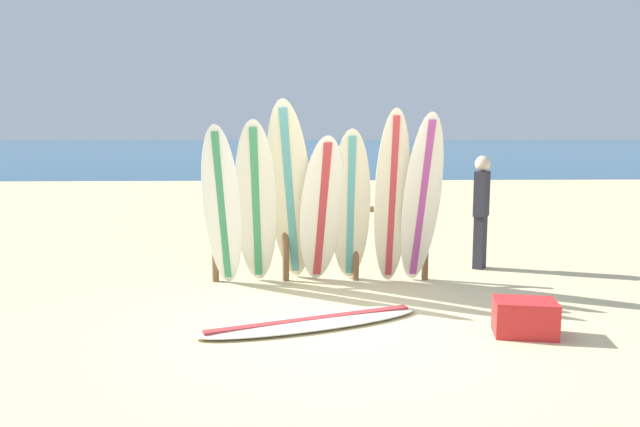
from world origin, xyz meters
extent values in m
plane|color=beige|center=(0.00, 0.00, 0.00)|extent=(120.00, 120.00, 0.00)
cube|color=#1E5984|center=(0.00, 58.00, 0.00)|extent=(120.00, 80.00, 0.01)
cylinder|color=brown|center=(-1.65, 1.98, 0.56)|extent=(0.09, 0.09, 1.13)
cylinder|color=brown|center=(-0.70, 1.98, 0.56)|extent=(0.09, 0.09, 1.13)
cylinder|color=brown|center=(0.25, 1.98, 0.56)|extent=(0.09, 0.09, 1.13)
cylinder|color=brown|center=(1.19, 1.98, 0.56)|extent=(0.09, 0.09, 1.13)
cylinder|color=brown|center=(-0.23, 1.98, 0.98)|extent=(2.95, 0.08, 0.08)
ellipsoid|color=white|center=(-1.49, 1.54, 1.06)|extent=(0.53, 0.89, 2.12)
cube|color=#388C59|center=(-1.49, 1.54, 1.06)|extent=(0.13, 0.81, 1.95)
ellipsoid|color=silver|center=(-1.07, 1.63, 1.09)|extent=(0.54, 0.92, 2.18)
cube|color=#388C59|center=(-1.07, 1.63, 1.09)|extent=(0.10, 0.85, 2.01)
ellipsoid|color=beige|center=(-0.64, 1.73, 1.21)|extent=(0.72, 1.16, 2.42)
cube|color=teal|center=(-0.64, 1.73, 1.21)|extent=(0.25, 1.02, 2.23)
ellipsoid|color=white|center=(-0.23, 1.69, 0.99)|extent=(0.70, 0.94, 1.98)
cube|color=#B73338|center=(-0.23, 1.69, 0.99)|extent=(0.23, 0.81, 1.83)
ellipsoid|color=beige|center=(0.15, 1.73, 1.03)|extent=(0.55, 0.88, 2.07)
cube|color=teal|center=(0.15, 1.73, 1.03)|extent=(0.13, 0.81, 1.91)
ellipsoid|color=beige|center=(0.68, 1.68, 1.16)|extent=(0.46, 0.62, 2.31)
cube|color=#B73338|center=(0.68, 1.68, 1.16)|extent=(0.08, 0.59, 2.13)
ellipsoid|color=white|center=(1.05, 1.62, 1.13)|extent=(0.57, 0.87, 2.26)
cube|color=#A53F8C|center=(1.05, 1.62, 1.13)|extent=(0.16, 0.79, 2.09)
ellipsoid|color=silver|center=(-0.40, 0.09, 0.04)|extent=(2.54, 1.44, 0.07)
cube|color=#B73338|center=(-0.40, 0.09, 0.04)|extent=(2.18, 0.91, 0.08)
cube|color=#26262D|center=(2.14, 2.63, 0.39)|extent=(0.24, 0.26, 0.78)
cube|color=#26262D|center=(2.14, 2.63, 1.11)|extent=(0.29, 0.32, 0.66)
sphere|color=beige|center=(2.14, 2.63, 1.55)|extent=(0.23, 0.23, 0.23)
cube|color=silver|center=(1.88, 29.55, 0.18)|extent=(2.46, 2.06, 0.35)
cube|color=silver|center=(1.88, 29.55, 0.54)|extent=(1.04, 0.96, 0.36)
cube|color=red|center=(1.73, -0.30, 0.18)|extent=(0.66, 0.50, 0.36)
camera|label=1|loc=(-0.53, -6.13, 2.06)|focal=34.34mm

